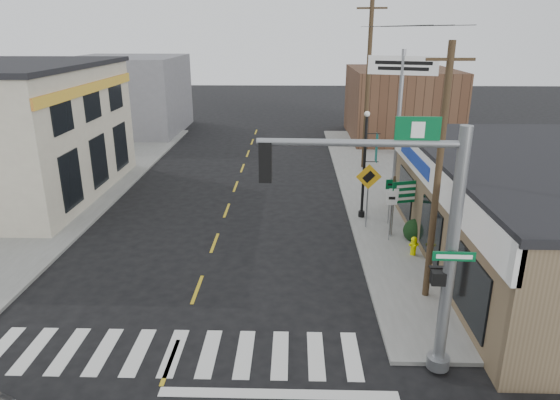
{
  "coord_description": "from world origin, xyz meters",
  "views": [
    {
      "loc": [
        3.32,
        -11.37,
        8.64
      ],
      "look_at": [
        2.86,
        5.56,
        2.8
      ],
      "focal_mm": 32.0,
      "sensor_mm": 36.0,
      "label": 1
    }
  ],
  "objects_px": {
    "guide_sign": "(408,197)",
    "utility_pole_far": "(368,84)",
    "lamp_post": "(366,157)",
    "traffic_signal_pole": "(421,229)",
    "dance_center_sign": "(401,88)",
    "bare_tree": "(471,169)",
    "fire_hydrant": "(414,245)",
    "utility_pole_near": "(438,175)"
  },
  "relations": [
    {
      "from": "traffic_signal_pole",
      "to": "lamp_post",
      "type": "distance_m",
      "value": 11.21
    },
    {
      "from": "guide_sign",
      "to": "bare_tree",
      "type": "height_order",
      "value": "bare_tree"
    },
    {
      "from": "fire_hydrant",
      "to": "lamp_post",
      "type": "xyz_separation_m",
      "value": [
        -1.45,
        4.18,
        2.51
      ]
    },
    {
      "from": "fire_hydrant",
      "to": "bare_tree",
      "type": "xyz_separation_m",
      "value": [
        1.86,
        0.05,
        3.1
      ]
    },
    {
      "from": "traffic_signal_pole",
      "to": "bare_tree",
      "type": "distance_m",
      "value": 7.9
    },
    {
      "from": "traffic_signal_pole",
      "to": "utility_pole_far",
      "type": "xyz_separation_m",
      "value": [
        1.45,
        20.24,
        1.33
      ]
    },
    {
      "from": "guide_sign",
      "to": "fire_hydrant",
      "type": "height_order",
      "value": "guide_sign"
    },
    {
      "from": "traffic_signal_pole",
      "to": "bare_tree",
      "type": "relative_size",
      "value": 1.49
    },
    {
      "from": "guide_sign",
      "to": "lamp_post",
      "type": "xyz_separation_m",
      "value": [
        -1.55,
        2.18,
        1.2
      ]
    },
    {
      "from": "dance_center_sign",
      "to": "utility_pole_near",
      "type": "bearing_deg",
      "value": -76.7
    },
    {
      "from": "bare_tree",
      "to": "traffic_signal_pole",
      "type": "bearing_deg",
      "value": -116.85
    },
    {
      "from": "guide_sign",
      "to": "dance_center_sign",
      "type": "height_order",
      "value": "dance_center_sign"
    },
    {
      "from": "utility_pole_far",
      "to": "bare_tree",
      "type": "bearing_deg",
      "value": -73.6
    },
    {
      "from": "dance_center_sign",
      "to": "utility_pole_far",
      "type": "bearing_deg",
      "value": 119.8
    },
    {
      "from": "traffic_signal_pole",
      "to": "fire_hydrant",
      "type": "distance_m",
      "value": 8.01
    },
    {
      "from": "lamp_post",
      "to": "bare_tree",
      "type": "distance_m",
      "value": 5.33
    },
    {
      "from": "lamp_post",
      "to": "utility_pole_near",
      "type": "xyz_separation_m",
      "value": [
        1.17,
        -7.34,
        1.28
      ]
    },
    {
      "from": "lamp_post",
      "to": "utility_pole_far",
      "type": "bearing_deg",
      "value": 101.78
    },
    {
      "from": "bare_tree",
      "to": "utility_pole_near",
      "type": "distance_m",
      "value": 3.93
    },
    {
      "from": "guide_sign",
      "to": "utility_pole_near",
      "type": "distance_m",
      "value": 5.74
    },
    {
      "from": "lamp_post",
      "to": "utility_pole_near",
      "type": "relative_size",
      "value": 0.61
    },
    {
      "from": "utility_pole_near",
      "to": "utility_pole_far",
      "type": "relative_size",
      "value": 0.8
    },
    {
      "from": "traffic_signal_pole",
      "to": "lamp_post",
      "type": "xyz_separation_m",
      "value": [
        0.24,
        11.16,
        -1.03
      ]
    },
    {
      "from": "utility_pole_far",
      "to": "guide_sign",
      "type": "bearing_deg",
      "value": -80.94
    },
    {
      "from": "guide_sign",
      "to": "dance_center_sign",
      "type": "distance_m",
      "value": 7.36
    },
    {
      "from": "fire_hydrant",
      "to": "utility_pole_far",
      "type": "bearing_deg",
      "value": 91.09
    },
    {
      "from": "fire_hydrant",
      "to": "utility_pole_far",
      "type": "height_order",
      "value": "utility_pole_far"
    },
    {
      "from": "lamp_post",
      "to": "dance_center_sign",
      "type": "height_order",
      "value": "dance_center_sign"
    },
    {
      "from": "bare_tree",
      "to": "guide_sign",
      "type": "bearing_deg",
      "value": 132.22
    },
    {
      "from": "traffic_signal_pole",
      "to": "lamp_post",
      "type": "relative_size",
      "value": 1.32
    },
    {
      "from": "traffic_signal_pole",
      "to": "utility_pole_far",
      "type": "height_order",
      "value": "utility_pole_far"
    },
    {
      "from": "bare_tree",
      "to": "utility_pole_far",
      "type": "bearing_deg",
      "value": 99.09
    },
    {
      "from": "lamp_post",
      "to": "guide_sign",
      "type": "bearing_deg",
      "value": -35.31
    },
    {
      "from": "traffic_signal_pole",
      "to": "fire_hydrant",
      "type": "height_order",
      "value": "traffic_signal_pole"
    },
    {
      "from": "traffic_signal_pole",
      "to": "guide_sign",
      "type": "height_order",
      "value": "traffic_signal_pole"
    },
    {
      "from": "lamp_post",
      "to": "dance_center_sign",
      "type": "xyz_separation_m",
      "value": [
        2.21,
        4.04,
        2.67
      ]
    },
    {
      "from": "utility_pole_far",
      "to": "fire_hydrant",
      "type": "bearing_deg",
      "value": -81.6
    },
    {
      "from": "lamp_post",
      "to": "utility_pole_far",
      "type": "relative_size",
      "value": 0.49
    },
    {
      "from": "lamp_post",
      "to": "utility_pole_near",
      "type": "distance_m",
      "value": 7.54
    },
    {
      "from": "bare_tree",
      "to": "utility_pole_far",
      "type": "xyz_separation_m",
      "value": [
        -2.11,
        13.21,
        1.77
      ]
    },
    {
      "from": "traffic_signal_pole",
      "to": "utility_pole_far",
      "type": "distance_m",
      "value": 20.33
    },
    {
      "from": "guide_sign",
      "to": "utility_pole_far",
      "type": "xyz_separation_m",
      "value": [
        -0.34,
        11.26,
        3.57
      ]
    }
  ]
}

